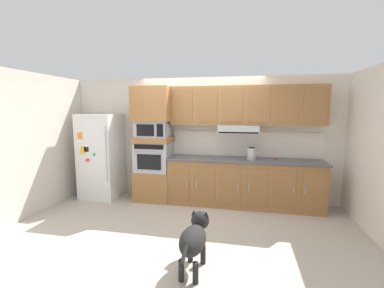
% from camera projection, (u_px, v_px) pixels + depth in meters
% --- Properties ---
extents(ground_plane, '(9.60, 9.60, 0.00)m').
position_uv_depth(ground_plane, '(190.00, 217.00, 4.50)').
color(ground_plane, '#B2A899').
extents(back_kitchen_wall, '(6.20, 0.12, 2.50)m').
position_uv_depth(back_kitchen_wall, '(201.00, 139.00, 5.41)').
color(back_kitchen_wall, beige).
rests_on(back_kitchen_wall, ground).
extents(side_panel_left, '(0.12, 7.10, 2.50)m').
position_uv_depth(side_panel_left, '(46.00, 142.00, 4.90)').
color(side_panel_left, beige).
rests_on(side_panel_left, ground).
extents(side_panel_right, '(0.12, 7.10, 2.50)m').
position_uv_depth(side_panel_right, '(377.00, 151.00, 3.77)').
color(side_panel_right, silver).
rests_on(side_panel_right, ground).
extents(refrigerator, '(0.76, 0.73, 1.76)m').
position_uv_depth(refrigerator, '(101.00, 156.00, 5.46)').
color(refrigerator, white).
rests_on(refrigerator, ground).
extents(oven_base_cabinet, '(0.74, 0.62, 0.60)m').
position_uv_depth(oven_base_cabinet, '(155.00, 185.00, 5.37)').
color(oven_base_cabinet, '#996638').
rests_on(oven_base_cabinet, ground).
extents(built_in_oven, '(0.70, 0.62, 0.60)m').
position_uv_depth(built_in_oven, '(154.00, 156.00, 5.29)').
color(built_in_oven, '#A8AAAF').
rests_on(built_in_oven, oven_base_cabinet).
extents(appliance_mid_shelf, '(0.74, 0.62, 0.10)m').
position_uv_depth(appliance_mid_shelf, '(154.00, 139.00, 5.25)').
color(appliance_mid_shelf, '#996638').
rests_on(appliance_mid_shelf, built_in_oven).
extents(microwave, '(0.64, 0.54, 0.32)m').
position_uv_depth(microwave, '(154.00, 129.00, 5.22)').
color(microwave, '#A8AAAF').
rests_on(microwave, appliance_mid_shelf).
extents(appliance_upper_cabinet, '(0.74, 0.62, 0.68)m').
position_uv_depth(appliance_upper_cabinet, '(153.00, 104.00, 5.15)').
color(appliance_upper_cabinet, '#996638').
rests_on(appliance_upper_cabinet, microwave).
extents(lower_cabinet_run, '(2.89, 0.63, 0.88)m').
position_uv_depth(lower_cabinet_run, '(243.00, 183.00, 4.99)').
color(lower_cabinet_run, '#996638').
rests_on(lower_cabinet_run, ground).
extents(countertop_slab, '(2.93, 0.64, 0.04)m').
position_uv_depth(countertop_slab, '(244.00, 160.00, 4.93)').
color(countertop_slab, '#4C4C51').
rests_on(countertop_slab, lower_cabinet_run).
extents(backsplash_panel, '(2.93, 0.02, 0.50)m').
position_uv_depth(backsplash_panel, '(245.00, 144.00, 5.17)').
color(backsplash_panel, silver).
rests_on(backsplash_panel, countertop_slab).
extents(upper_cabinet_with_hood, '(2.89, 0.48, 0.88)m').
position_uv_depth(upper_cabinet_with_hood, '(245.00, 107.00, 4.92)').
color(upper_cabinet_with_hood, '#996638').
rests_on(upper_cabinet_with_hood, backsplash_panel).
extents(screwdriver, '(0.15, 0.14, 0.03)m').
position_uv_depth(screwdriver, '(277.00, 159.00, 4.83)').
color(screwdriver, red).
rests_on(screwdriver, countertop_slab).
extents(electric_kettle, '(0.17, 0.17, 0.24)m').
position_uv_depth(electric_kettle, '(252.00, 154.00, 4.84)').
color(electric_kettle, '#A8AAAF').
rests_on(electric_kettle, countertop_slab).
extents(dog, '(0.32, 0.98, 0.60)m').
position_uv_depth(dog, '(195.00, 237.00, 3.00)').
color(dog, black).
rests_on(dog, ground).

